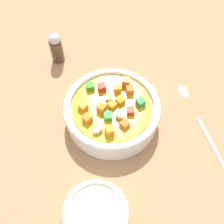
% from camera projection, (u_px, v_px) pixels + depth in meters
% --- Properties ---
extents(ground_plane, '(1.40, 1.40, 0.02)m').
position_uv_depth(ground_plane, '(112.00, 121.00, 0.58)').
color(ground_plane, '#9E754F').
extents(soup_bowl_main, '(0.19, 0.19, 0.06)m').
position_uv_depth(soup_bowl_main, '(112.00, 111.00, 0.55)').
color(soup_bowl_main, white).
rests_on(soup_bowl_main, ground_plane).
extents(spoon, '(0.20, 0.14, 0.01)m').
position_uv_depth(spoon, '(200.00, 120.00, 0.57)').
color(spoon, silver).
rests_on(spoon, ground_plane).
extents(side_bowl_small, '(0.11, 0.11, 0.04)m').
position_uv_depth(side_bowl_small, '(96.00, 214.00, 0.45)').
color(side_bowl_small, white).
rests_on(side_bowl_small, ground_plane).
extents(pepper_shaker, '(0.03, 0.03, 0.08)m').
position_uv_depth(pepper_shaker, '(56.00, 48.00, 0.63)').
color(pepper_shaker, '#4C3828').
rests_on(pepper_shaker, ground_plane).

